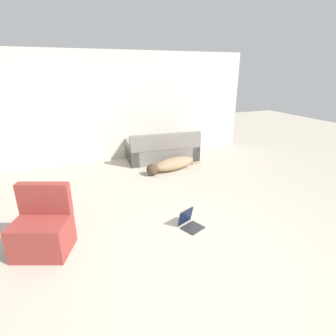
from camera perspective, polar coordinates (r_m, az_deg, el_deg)
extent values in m
plane|color=#BCB29E|center=(3.40, 5.27, -20.14)|extent=(20.00, 20.00, 0.00)
cube|color=silver|center=(6.86, -11.36, 12.82)|extent=(7.14, 0.06, 2.66)
cube|color=gray|center=(6.85, -1.32, 3.42)|extent=(1.83, 1.01, 0.38)
cube|color=gray|center=(6.39, -0.39, 5.76)|extent=(1.78, 0.27, 0.39)
cube|color=gray|center=(7.08, 4.82, 4.51)|extent=(0.26, 0.90, 0.52)
cube|color=gray|center=(6.67, -7.84, 3.37)|extent=(0.26, 0.90, 0.52)
ellipsoid|color=#A38460|center=(6.17, 1.42, 0.97)|extent=(1.17, 0.67, 0.29)
sphere|color=#493726|center=(5.83, -3.44, -0.35)|extent=(0.32, 0.32, 0.26)
cylinder|color=#A38460|center=(6.63, 6.14, 1.18)|extent=(0.28, 0.12, 0.05)
ellipsoid|color=#BC7A47|center=(5.39, -25.31, -4.92)|extent=(0.30, 0.36, 0.15)
sphere|color=tan|center=(5.26, -26.39, -6.04)|extent=(0.13, 0.13, 0.09)
cylinder|color=#BC7A47|center=(5.56, -24.06, -4.63)|extent=(0.06, 0.08, 0.02)
cube|color=#2D2D33|center=(4.01, 5.41, -12.83)|extent=(0.36, 0.34, 0.02)
cube|color=#2D2D33|center=(4.03, 3.82, -10.46)|extent=(0.29, 0.17, 0.25)
cube|color=#0F1938|center=(4.02, 3.93, -10.51)|extent=(0.26, 0.15, 0.22)
cube|color=#993833|center=(3.79, -25.63, -13.32)|extent=(0.81, 0.73, 0.46)
cube|color=#993833|center=(3.74, -25.34, -5.96)|extent=(0.66, 0.35, 0.42)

